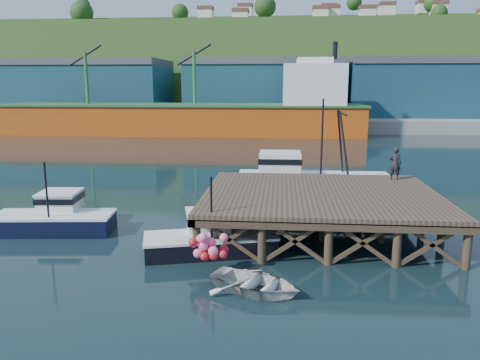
# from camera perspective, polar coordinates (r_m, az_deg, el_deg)

# --- Properties ---
(ground) EXTENTS (300.00, 300.00, 0.00)m
(ground) POSITION_cam_1_polar(r_m,az_deg,el_deg) (25.35, -2.90, -5.88)
(ground) COLOR black
(ground) RESTS_ON ground
(wharf) EXTENTS (12.00, 10.00, 2.62)m
(wharf) POSITION_cam_1_polar(r_m,az_deg,el_deg) (24.51, 9.84, -1.94)
(wharf) COLOR brown
(wharf) RESTS_ON ground
(far_quay) EXTENTS (160.00, 40.00, 2.00)m
(far_quay) POSITION_cam_1_polar(r_m,az_deg,el_deg) (94.24, 3.05, 7.53)
(far_quay) COLOR gray
(far_quay) RESTS_ON ground
(warehouse_left) EXTENTS (32.00, 16.00, 9.00)m
(warehouse_left) POSITION_cam_1_polar(r_m,az_deg,el_deg) (96.89, -18.56, 10.33)
(warehouse_left) COLOR #1A4556
(warehouse_left) RESTS_ON far_quay
(warehouse_mid) EXTENTS (28.00, 16.00, 9.00)m
(warehouse_mid) POSITION_cam_1_polar(r_m,az_deg,el_deg) (89.02, 2.96, 10.84)
(warehouse_mid) COLOR #1A4556
(warehouse_mid) RESTS_ON far_quay
(warehouse_right) EXTENTS (30.00, 16.00, 9.00)m
(warehouse_right) POSITION_cam_1_polar(r_m,az_deg,el_deg) (92.83, 22.11, 10.06)
(warehouse_right) COLOR #1A4556
(warehouse_right) RESTS_ON far_quay
(cargo_ship) EXTENTS (55.50, 10.00, 13.75)m
(cargo_ship) POSITION_cam_1_polar(r_m,az_deg,el_deg) (73.04, -4.31, 8.17)
(cargo_ship) COLOR #BF4C11
(cargo_ship) RESTS_ON ground
(hillside) EXTENTS (220.00, 50.00, 22.00)m
(hillside) POSITION_cam_1_polar(r_m,az_deg,el_deg) (124.04, 3.63, 13.11)
(hillside) COLOR #2D511E
(hillside) RESTS_ON ground
(boat_navy) EXTENTS (6.32, 3.61, 3.83)m
(boat_navy) POSITION_cam_1_polar(r_m,az_deg,el_deg) (26.50, -21.55, -4.18)
(boat_navy) COLOR black
(boat_navy) RESTS_ON ground
(boat_black) EXTENTS (6.35, 5.26, 3.70)m
(boat_black) POSITION_cam_1_polar(r_m,az_deg,el_deg) (21.76, -3.71, -6.98)
(boat_black) COLOR black
(boat_black) RESTS_ON ground
(trawler) EXTENTS (10.04, 3.60, 6.72)m
(trawler) POSITION_cam_1_polar(r_m,az_deg,el_deg) (31.24, 8.56, -0.03)
(trawler) COLOR #D0B286
(trawler) RESTS_ON ground
(dinghy) EXTENTS (4.33, 3.85, 0.74)m
(dinghy) POSITION_cam_1_polar(r_m,az_deg,el_deg) (17.78, 1.85, -12.41)
(dinghy) COLOR silver
(dinghy) RESTS_ON ground
(dockworker) EXTENTS (0.78, 0.60, 1.89)m
(dockworker) POSITION_cam_1_polar(r_m,az_deg,el_deg) (28.78, 18.38, 1.93)
(dockworker) COLOR black
(dockworker) RESTS_ON wharf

